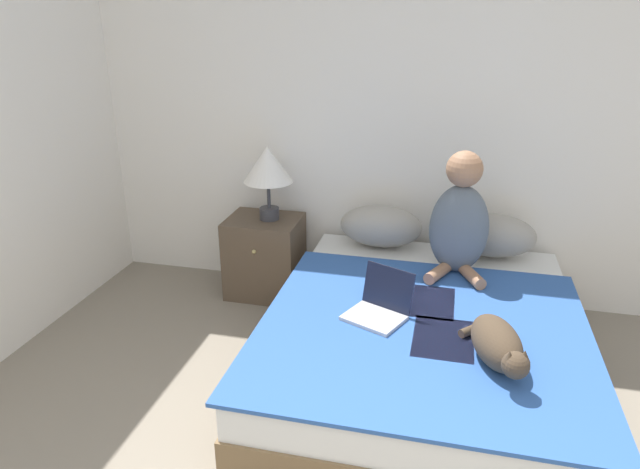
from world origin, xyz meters
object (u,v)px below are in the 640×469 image
Objects in this scene: cat_tabby at (498,344)px; pillow_near at (381,226)px; bed at (423,345)px; pillow_far at (492,235)px; person_sitting at (460,220)px; nightstand at (265,256)px; laptop_open at (379,307)px; table_lamp at (268,167)px.

pillow_near is at bearing -168.40° from cat_tabby.
bed is 3.65× the size of pillow_far.
pillow_near is 0.73× the size of person_sitting.
laptop_open is at bearing -44.23° from nightstand.
table_lamp reaches higher than cat_tabby.
pillow_near is at bearing 180.00° from pillow_far.
laptop_open is at bearing -82.53° from pillow_near.
cat_tabby is at bearing -78.27° from person_sitting.
pillow_near is 1.07× the size of table_lamp.
nightstand reaches higher than bed.
person_sitting reaches higher than nightstand.
pillow_far reaches higher than bed.
pillow_far reaches higher than cat_tabby.
table_lamp reaches higher than pillow_far.
pillow_far is at bearing 54.40° from person_sitting.
pillow_near is 1.47× the size of laptop_open.
pillow_near is 1.00× the size of pillow_far.
pillow_near is 0.71m from pillow_far.
table_lamp is at bearing -147.33° from cat_tabby.
laptop_open is 1.31m from nightstand.
pillow_far is 1.51m from table_lamp.
nightstand is at bearing 168.46° from person_sitting.
table_lamp reaches higher than bed.
bed is at bearing -158.98° from cat_tabby.
person_sitting reaches higher than cat_tabby.
pillow_near is 0.95m from laptop_open.
pillow_far is 1.07× the size of table_lamp.
bed is 1.54m from table_lamp.
pillow_far is 1.47× the size of laptop_open.
person_sitting is 1.46× the size of table_lamp.
person_sitting reaches higher than bed.
nightstand is 1.11× the size of table_lamp.
pillow_near is 0.96× the size of nightstand.
person_sitting is at bearing 74.84° from bed.
table_lamp is at bearing 167.80° from person_sitting.
table_lamp is (-0.88, 0.91, 0.45)m from laptop_open.
nightstand is at bearing -178.73° from pillow_far.
pillow_near is at bearing 2.39° from nightstand.
bed is at bearing -113.45° from pillow_far.
bed is 5.37× the size of laptop_open.
bed is 3.51× the size of nightstand.
laptop_open is 1.34m from table_lamp.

